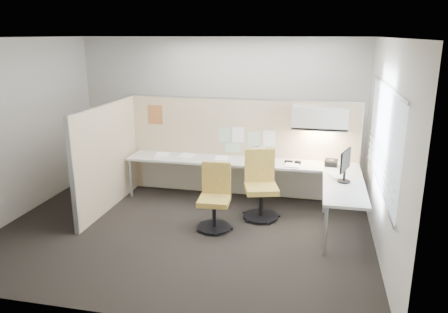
% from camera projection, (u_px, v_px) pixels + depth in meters
% --- Properties ---
extents(floor, '(5.50, 4.50, 0.01)m').
position_uv_depth(floor, '(187.00, 227.00, 6.69)').
color(floor, black).
rests_on(floor, ground).
extents(ceiling, '(5.50, 4.50, 0.01)m').
position_uv_depth(ceiling, '(182.00, 37.00, 5.93)').
color(ceiling, white).
rests_on(ceiling, wall_back).
extents(wall_back, '(5.50, 0.02, 2.80)m').
position_uv_depth(wall_back, '(219.00, 112.00, 8.42)').
color(wall_back, beige).
rests_on(wall_back, ground).
extents(wall_front, '(5.50, 0.02, 2.80)m').
position_uv_depth(wall_front, '(115.00, 190.00, 4.19)').
color(wall_front, beige).
rests_on(wall_front, ground).
extents(wall_left, '(0.02, 4.50, 2.80)m').
position_uv_depth(wall_left, '(18.00, 129.00, 6.87)').
color(wall_left, beige).
rests_on(wall_left, ground).
extents(wall_right, '(0.02, 4.50, 2.80)m').
position_uv_depth(wall_right, '(384.00, 148.00, 5.74)').
color(wall_right, beige).
rests_on(wall_right, ground).
extents(window_pane, '(0.01, 2.80, 1.30)m').
position_uv_depth(window_pane, '(384.00, 137.00, 5.71)').
color(window_pane, '#909BA7').
rests_on(window_pane, wall_right).
extents(partition_back, '(4.10, 0.06, 1.75)m').
position_uv_depth(partition_back, '(241.00, 148.00, 7.84)').
color(partition_back, '#D1B790').
rests_on(partition_back, floor).
extents(partition_left, '(0.06, 2.20, 1.75)m').
position_uv_depth(partition_left, '(108.00, 157.00, 7.23)').
color(partition_left, '#D1B790').
rests_on(partition_left, floor).
extents(desk, '(4.00, 2.07, 0.73)m').
position_uv_depth(desk, '(258.00, 171.00, 7.39)').
color(desk, beige).
rests_on(desk, floor).
extents(overhead_bin, '(0.90, 0.36, 0.38)m').
position_uv_depth(overhead_bin, '(320.00, 118.00, 7.19)').
color(overhead_bin, beige).
rests_on(overhead_bin, partition_back).
extents(task_light_strip, '(0.60, 0.06, 0.02)m').
position_uv_depth(task_light_strip, '(319.00, 130.00, 7.25)').
color(task_light_strip, '#FFEABF').
rests_on(task_light_strip, overhead_bin).
extents(pinned_papers, '(1.01, 0.00, 0.47)m').
position_uv_depth(pinned_papers, '(245.00, 140.00, 7.75)').
color(pinned_papers, '#8CBF8C').
rests_on(pinned_papers, partition_back).
extents(poster, '(0.28, 0.00, 0.35)m').
position_uv_depth(poster, '(155.00, 115.00, 7.99)').
color(poster, orange).
rests_on(poster, partition_back).
extents(chair_left, '(0.52, 0.52, 0.98)m').
position_uv_depth(chair_left, '(215.00, 199.00, 6.55)').
color(chair_left, black).
rests_on(chair_left, floor).
extents(chair_right, '(0.62, 0.63, 1.07)m').
position_uv_depth(chair_right, '(261.00, 187.00, 6.94)').
color(chair_right, black).
rests_on(chair_right, floor).
extents(monitor, '(0.19, 0.45, 0.49)m').
position_uv_depth(monitor, '(345.00, 164.00, 6.39)').
color(monitor, black).
rests_on(monitor, desk).
extents(phone, '(0.23, 0.22, 0.12)m').
position_uv_depth(phone, '(331.00, 163.00, 7.25)').
color(phone, black).
rests_on(phone, desk).
extents(stapler, '(0.14, 0.05, 0.05)m').
position_uv_depth(stapler, '(289.00, 162.00, 7.40)').
color(stapler, black).
rests_on(stapler, desk).
extents(tape_dispenser, '(0.11, 0.08, 0.06)m').
position_uv_depth(tape_dispenser, '(298.00, 163.00, 7.33)').
color(tape_dispenser, black).
rests_on(tape_dispenser, desk).
extents(coat_hook, '(0.18, 0.48, 1.43)m').
position_uv_depth(coat_hook, '(75.00, 136.00, 6.37)').
color(coat_hook, silver).
rests_on(coat_hook, partition_left).
extents(paper_stack_0, '(0.29, 0.34, 0.02)m').
position_uv_depth(paper_stack_0, '(162.00, 155.00, 7.87)').
color(paper_stack_0, white).
rests_on(paper_stack_0, desk).
extents(paper_stack_1, '(0.25, 0.32, 0.02)m').
position_uv_depth(paper_stack_1, '(187.00, 155.00, 7.84)').
color(paper_stack_1, white).
rests_on(paper_stack_1, desk).
extents(paper_stack_2, '(0.26, 0.32, 0.05)m').
position_uv_depth(paper_stack_2, '(222.00, 159.00, 7.56)').
color(paper_stack_2, white).
rests_on(paper_stack_2, desk).
extents(paper_stack_3, '(0.28, 0.34, 0.02)m').
position_uv_depth(paper_stack_3, '(255.00, 161.00, 7.52)').
color(paper_stack_3, white).
rests_on(paper_stack_3, desk).
extents(paper_stack_4, '(0.23, 0.30, 0.02)m').
position_uv_depth(paper_stack_4, '(292.00, 165.00, 7.28)').
color(paper_stack_4, white).
rests_on(paper_stack_4, desk).
extents(paper_stack_5, '(0.30, 0.35, 0.02)m').
position_uv_depth(paper_stack_5, '(337.00, 176.00, 6.72)').
color(paper_stack_5, white).
rests_on(paper_stack_5, desk).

